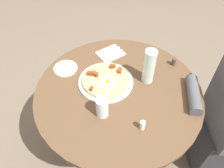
{
  "coord_description": "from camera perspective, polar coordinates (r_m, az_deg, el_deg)",
  "views": [
    {
      "loc": [
        0.87,
        -0.08,
        1.74
      ],
      "look_at": [
        -0.03,
        -0.04,
        0.74
      ],
      "focal_mm": 35.59,
      "sensor_mm": 36.0,
      "label": 1
    }
  ],
  "objects": [
    {
      "name": "salt_shaker",
      "position": [
        1.17,
        7.86,
        -10.45
      ],
      "size": [
        0.03,
        0.03,
        0.06
      ],
      "primitive_type": "cylinder",
      "color": "white",
      "rests_on": "dining_table"
    },
    {
      "name": "water_glass",
      "position": [
        1.18,
        -2.54,
        -5.96
      ],
      "size": [
        0.07,
        0.07,
        0.13
      ],
      "primitive_type": "cylinder",
      "color": "silver",
      "rests_on": "dining_table"
    },
    {
      "name": "ground_plane",
      "position": [
        1.95,
        1.18,
        -15.61
      ],
      "size": [
        6.0,
        6.0,
        0.0
      ],
      "primitive_type": "plane",
      "color": "#6B5B4C"
    },
    {
      "name": "pizza_plate",
      "position": [
        1.38,
        -1.6,
        0.61
      ],
      "size": [
        0.34,
        0.34,
        0.01
      ],
      "primitive_type": "cylinder",
      "color": "silver",
      "rests_on": "dining_table"
    },
    {
      "name": "dining_table",
      "position": [
        1.47,
        1.51,
        -5.94
      ],
      "size": [
        1.01,
        1.01,
        0.72
      ],
      "color": "brown",
      "rests_on": "ground_plane"
    },
    {
      "name": "pepper_shaker",
      "position": [
        1.53,
        15.55,
        5.52
      ],
      "size": [
        0.03,
        0.03,
        0.05
      ],
      "primitive_type": "cylinder",
      "color": "#3F3833",
      "rests_on": "dining_table"
    },
    {
      "name": "water_bottle",
      "position": [
        1.33,
        9.5,
        4.42
      ],
      "size": [
        0.07,
        0.07,
        0.23
      ],
      "primitive_type": "cylinder",
      "color": "silver",
      "rests_on": "dining_table"
    },
    {
      "name": "knife",
      "position": [
        1.59,
        -0.74,
        8.33
      ],
      "size": [
        0.1,
        0.16,
        0.0
      ],
      "primitive_type": "cube",
      "rotation": [
        0.0,
        0.0,
        2.12
      ],
      "color": "silver",
      "rests_on": "napkin"
    },
    {
      "name": "breakfast_pizza",
      "position": [
        1.36,
        -1.63,
        1.15
      ],
      "size": [
        0.29,
        0.29,
        0.05
      ],
      "color": "tan",
      "rests_on": "pizza_plate"
    },
    {
      "name": "fork",
      "position": [
        1.56,
        0.0,
        7.64
      ],
      "size": [
        0.1,
        0.16,
        0.0
      ],
      "primitive_type": "cube",
      "rotation": [
        0.0,
        0.0,
        2.12
      ],
      "color": "silver",
      "rests_on": "napkin"
    },
    {
      "name": "bread_plate",
      "position": [
        1.49,
        -11.84,
        3.97
      ],
      "size": [
        0.15,
        0.15,
        0.01
      ],
      "primitive_type": "cylinder",
      "color": "white",
      "rests_on": "dining_table"
    },
    {
      "name": "napkin",
      "position": [
        1.58,
        -0.37,
        7.86
      ],
      "size": [
        0.21,
        0.22,
        0.0
      ],
      "primitive_type": "cube",
      "rotation": [
        0.0,
        0.0,
        2.12
      ],
      "color": "white",
      "rests_on": "dining_table"
    }
  ]
}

